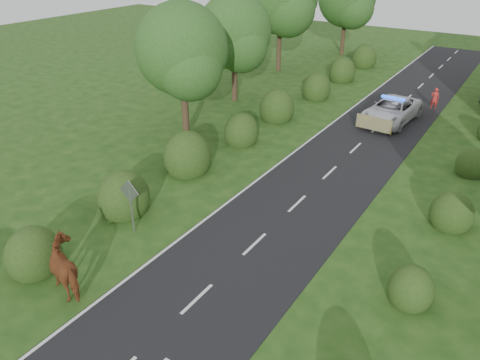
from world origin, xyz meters
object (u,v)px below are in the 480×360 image
Objects in this scene: road_sign at (130,198)px; police_van at (391,111)px; pedestrian_red at (435,98)px; cow at (70,270)px.

police_van is (5.37, 19.77, -0.83)m from road_sign.
road_sign is at bearing 65.76° from pedestrian_red.
road_sign is at bearing -100.59° from police_van.
road_sign reaches higher than police_van.
police_van is 3.76× the size of pedestrian_red.
police_van reaches higher than pedestrian_red.
pedestrian_red is at bearing 73.29° from road_sign.
cow is 1.46× the size of pedestrian_red.
cow is at bearing -78.60° from road_sign.
police_van is 4.88m from pedestrian_red.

